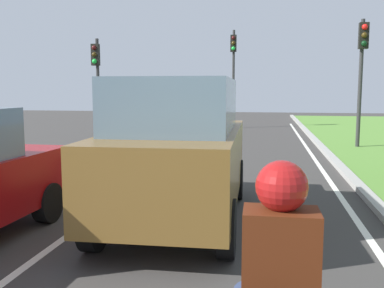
{
  "coord_description": "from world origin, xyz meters",
  "views": [
    {
      "loc": [
        2.12,
        2.08,
        2.11
      ],
      "look_at": [
        0.88,
        9.27,
        1.2
      ],
      "focal_mm": 40.63,
      "sensor_mm": 36.0,
      "label": 1
    }
  ],
  "objects": [
    {
      "name": "ground_plane",
      "position": [
        0.0,
        14.0,
        0.0
      ],
      "size": [
        60.0,
        60.0,
        0.0
      ],
      "primitive_type": "plane",
      "color": "#383533"
    },
    {
      "name": "traffic_light_far_median",
      "position": [
        0.26,
        26.26,
        3.59
      ],
      "size": [
        0.32,
        0.5,
        5.36
      ],
      "color": "#2D2D2D",
      "rests_on": "ground"
    },
    {
      "name": "lane_line_right_edge",
      "position": [
        3.6,
        14.0,
        0.0
      ],
      "size": [
        0.12,
        32.0,
        0.01
      ],
      "primitive_type": "cube",
      "color": "silver",
      "rests_on": "ground"
    },
    {
      "name": "rider_person",
      "position": [
        2.21,
        4.39,
        1.19
      ],
      "size": [
        0.5,
        0.4,
        1.16
      ],
      "rotation": [
        0.0,
        0.0,
        0.02
      ],
      "color": "#4C1E0C",
      "rests_on": "ground"
    },
    {
      "name": "traffic_light_near_right",
      "position": [
        5.4,
        18.46,
        3.16
      ],
      "size": [
        0.32,
        0.5,
        4.59
      ],
      "color": "#2D2D2D",
      "rests_on": "ground"
    },
    {
      "name": "curb_right",
      "position": [
        4.1,
        14.0,
        0.06
      ],
      "size": [
        0.24,
        48.0,
        0.12
      ],
      "primitive_type": "cube",
      "color": "#9E9B93",
      "rests_on": "ground"
    },
    {
      "name": "car_suv_ahead",
      "position": [
        0.74,
        8.82,
        1.17
      ],
      "size": [
        2.07,
        4.55,
        2.28
      ],
      "rotation": [
        0.0,
        0.0,
        0.03
      ],
      "color": "brown",
      "rests_on": "ground"
    },
    {
      "name": "traffic_light_overhead_left",
      "position": [
        -5.08,
        19.89,
        2.9
      ],
      "size": [
        0.32,
        0.5,
        4.28
      ],
      "color": "#2D2D2D",
      "rests_on": "ground"
    },
    {
      "name": "lane_line_center",
      "position": [
        -0.7,
        14.0,
        0.0
      ],
      "size": [
        0.12,
        32.0,
        0.01
      ],
      "primitive_type": "cube",
      "color": "silver",
      "rests_on": "ground"
    }
  ]
}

